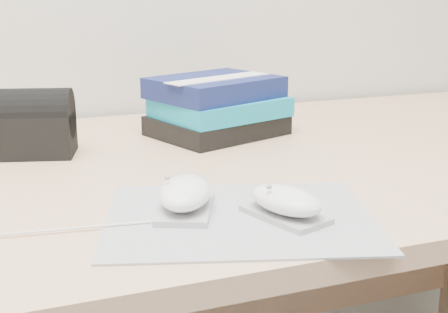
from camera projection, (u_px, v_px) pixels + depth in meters
name	position (u px, v px, depth m)	size (l,w,h in m)	color
desk	(234.00, 270.00, 1.14)	(1.60, 0.80, 0.73)	tan
mousepad	(239.00, 217.00, 0.75)	(0.32, 0.25, 0.00)	gray
mouse_rear	(185.00, 195.00, 0.76)	(0.11, 0.13, 0.05)	#A8A8AB
mouse_front	(285.00, 202.00, 0.74)	(0.09, 0.12, 0.04)	#9E9DA0
usb_cable	(46.00, 231.00, 0.70)	(0.00, 0.00, 0.23)	silver
book_stack	(217.00, 107.00, 1.15)	(0.27, 0.24, 0.11)	black
pouch	(35.00, 123.00, 1.01)	(0.14, 0.11, 0.11)	black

